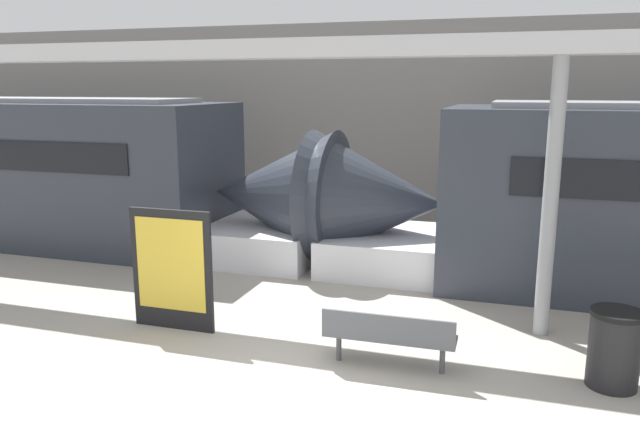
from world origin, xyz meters
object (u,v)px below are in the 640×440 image
(bench_near, at_px, (389,334))
(support_column_near, at_px, (550,201))
(trash_bin, at_px, (614,349))
(poster_board, at_px, (172,269))

(bench_near, xyz_separation_m, support_column_near, (1.83, 1.78, 1.47))
(trash_bin, height_order, poster_board, poster_board)
(bench_near, xyz_separation_m, poster_board, (-3.24, 0.36, 0.43))
(poster_board, distance_m, support_column_near, 5.36)
(bench_near, distance_m, poster_board, 3.28)
(trash_bin, xyz_separation_m, poster_board, (-5.83, 0.01, 0.42))
(trash_bin, bearing_deg, support_column_near, 118.00)
(bench_near, xyz_separation_m, trash_bin, (2.59, 0.36, 0.01))
(poster_board, bearing_deg, bench_near, -6.41)
(bench_near, height_order, poster_board, poster_board)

